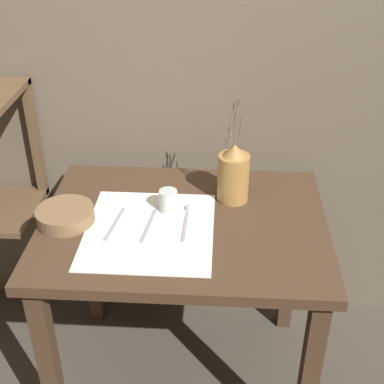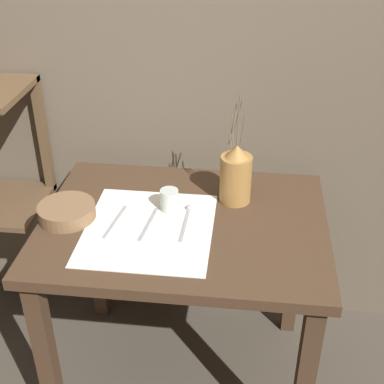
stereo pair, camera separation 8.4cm
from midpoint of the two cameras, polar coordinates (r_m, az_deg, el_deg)
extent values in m
plane|color=#473F35|center=(2.42, -1.81, -18.67)|extent=(12.00, 12.00, 0.00)
cube|color=brown|center=(2.15, -1.17, 13.57)|extent=(7.00, 0.06, 2.40)
cube|color=#422D1E|center=(1.90, -2.19, -3.60)|extent=(1.01, 0.76, 0.04)
cube|color=#422D1E|center=(2.02, -16.17, -17.54)|extent=(0.06, 0.06, 0.75)
cube|color=#422D1E|center=(1.94, 11.05, -19.13)|extent=(0.06, 0.06, 0.75)
cube|color=#422D1E|center=(2.46, -11.72, -6.41)|extent=(0.06, 0.06, 0.75)
cube|color=#422D1E|center=(2.40, 9.45, -7.26)|extent=(0.06, 0.06, 0.75)
cube|color=brown|center=(2.49, -16.29, -1.04)|extent=(0.04, 0.04, 1.15)
cube|color=white|center=(1.85, -5.87, -4.06)|extent=(0.44, 0.48, 0.00)
cylinder|color=olive|center=(1.96, 3.20, 1.51)|extent=(0.12, 0.12, 0.18)
cone|color=olive|center=(1.91, 3.30, 4.47)|extent=(0.09, 0.09, 0.05)
cylinder|color=brown|center=(1.85, 2.92, 7.14)|extent=(0.02, 0.02, 0.16)
cylinder|color=brown|center=(1.86, 2.85, 6.67)|extent=(0.01, 0.01, 0.13)
cylinder|color=brown|center=(1.87, 3.21, 7.65)|extent=(0.04, 0.05, 0.17)
cylinder|color=brown|center=(1.89, 2.79, 7.12)|extent=(0.03, 0.03, 0.13)
cylinder|color=brown|center=(1.89, 3.91, 6.88)|extent=(0.02, 0.02, 0.12)
cylinder|color=brown|center=(1.85, 3.41, 7.65)|extent=(0.01, 0.02, 0.20)
cylinder|color=brown|center=(1.93, -14.60, -2.44)|extent=(0.20, 0.20, 0.05)
cylinder|color=#B7C1BC|center=(1.92, -3.81, -0.94)|extent=(0.07, 0.07, 0.08)
cube|color=#939399|center=(1.89, -9.51, -3.38)|extent=(0.04, 0.20, 0.00)
cube|color=#939399|center=(1.86, -5.95, -3.59)|extent=(0.04, 0.20, 0.00)
cube|color=#939399|center=(1.86, -2.01, -3.52)|extent=(0.02, 0.20, 0.00)
sphere|color=#939399|center=(1.94, -1.67, -1.74)|extent=(0.02, 0.02, 0.02)
camera|label=1|loc=(0.04, -91.33, -0.81)|focal=50.00mm
camera|label=2|loc=(0.04, 88.67, 0.81)|focal=50.00mm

